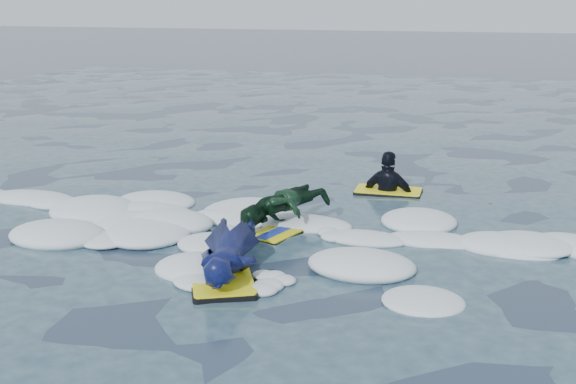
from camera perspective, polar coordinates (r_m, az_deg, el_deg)
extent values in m
plane|color=#1A2B40|center=(8.12, -3.05, -6.11)|extent=(120.00, 120.00, 0.00)
cube|color=black|center=(7.78, -5.29, -6.81)|extent=(1.12, 1.36, 0.06)
cube|color=#FFF415|center=(7.76, -5.29, -6.53)|extent=(1.09, 1.33, 0.02)
imported|color=navy|center=(7.91, -4.65, -4.65)|extent=(1.07, 1.90, 0.43)
cube|color=black|center=(9.22, -0.62, -3.24)|extent=(0.75, 1.02, 0.05)
cube|color=#FFF415|center=(9.21, -0.62, -3.06)|extent=(0.73, 1.00, 0.02)
cube|color=#1934BD|center=(9.20, -0.63, -2.99)|extent=(0.42, 0.88, 0.01)
imported|color=black|center=(9.32, -0.26, -1.36)|extent=(1.23, 1.52, 0.52)
cube|color=black|center=(11.23, 7.92, -0.01)|extent=(1.03, 0.59, 0.05)
cube|color=#FFF415|center=(11.22, 7.93, 0.16)|extent=(1.01, 0.57, 0.02)
imported|color=black|center=(11.26, 7.90, -0.61)|extent=(0.93, 0.48, 1.52)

